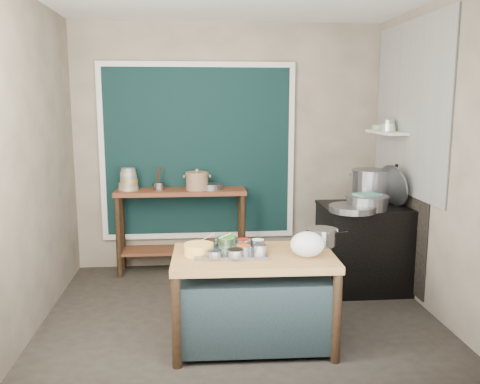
{
  "coord_description": "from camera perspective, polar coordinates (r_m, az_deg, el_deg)",
  "views": [
    {
      "loc": [
        -0.4,
        -4.36,
        1.9
      ],
      "look_at": [
        0.02,
        0.25,
        1.09
      ],
      "focal_mm": 38.0,
      "sensor_mm": 36.0,
      "label": 1
    }
  ],
  "objects": [
    {
      "name": "curtain_panel",
      "position": [
        5.86,
        -4.74,
        4.49
      ],
      "size": [
        2.1,
        0.02,
        1.9
      ],
      "primitive_type": "cube",
      "color": "black",
      "rests_on": "back_wall"
    },
    {
      "name": "ceramic_crock",
      "position": [
        5.67,
        -4.83,
        1.15
      ],
      "size": [
        0.28,
        0.28,
        0.18
      ],
      "primitive_type": null,
      "rotation": [
        0.0,
        0.0,
        0.04
      ],
      "color": "#866649",
      "rests_on": "back_counter"
    },
    {
      "name": "utensil_cup",
      "position": [
        5.74,
        -9.09,
        0.67
      ],
      "size": [
        0.15,
        0.15,
        0.08
      ],
      "primitive_type": "cylinder",
      "rotation": [
        0.0,
        0.0,
        -0.1
      ],
      "color": "gray",
      "rests_on": "back_counter"
    },
    {
      "name": "pot_lid",
      "position": [
        5.31,
        16.86,
        0.7
      ],
      "size": [
        0.21,
        0.44,
        0.42
      ],
      "primitive_type": "cylinder",
      "rotation": [
        0.0,
        1.36,
        0.25
      ],
      "color": "gray",
      "rests_on": "stove_top"
    },
    {
      "name": "shallow_pan",
      "position": [
        4.97,
        12.51,
        -1.83
      ],
      "size": [
        0.52,
        0.52,
        0.06
      ],
      "primitive_type": "cylinder",
      "rotation": [
        0.0,
        0.0,
        0.19
      ],
      "color": "gray",
      "rests_on": "stove_top"
    },
    {
      "name": "back_wall",
      "position": [
        5.9,
        -1.34,
        5.06
      ],
      "size": [
        3.5,
        0.02,
        2.8
      ],
      "primitive_type": "cube",
      "color": "gray",
      "rests_on": "floor"
    },
    {
      "name": "prep_table",
      "position": [
        4.09,
        1.5,
        -12.02
      ],
      "size": [
        1.27,
        0.75,
        0.75
      ],
      "primitive_type": "cube",
      "rotation": [
        0.0,
        0.0,
        -0.03
      ],
      "color": "olive",
      "rests_on": "floor"
    },
    {
      "name": "shelf_bowl_green",
      "position": [
        5.81,
        15.33,
        7.01
      ],
      "size": [
        0.16,
        0.16,
        0.05
      ],
      "primitive_type": "cylinder",
      "rotation": [
        0.0,
        0.0,
        -0.11
      ],
      "color": "gray",
      "rests_on": "wall_shelf"
    },
    {
      "name": "right_wall",
      "position": [
        4.89,
        21.04,
        3.38
      ],
      "size": [
        0.02,
        3.0,
        2.8
      ],
      "primitive_type": "cube",
      "color": "gray",
      "rests_on": "floor"
    },
    {
      "name": "bowl_stack",
      "position": [
        5.76,
        -12.41,
        1.28
      ],
      "size": [
        0.22,
        0.22,
        0.25
      ],
      "color": "tan",
      "rests_on": "back_counter"
    },
    {
      "name": "yellow_basin",
      "position": [
        3.94,
        -4.66,
        -6.43
      ],
      "size": [
        0.29,
        0.29,
        0.09
      ],
      "primitive_type": "cylinder",
      "rotation": [
        0.0,
        0.0,
        0.32
      ],
      "color": "#E8C449",
      "rests_on": "prep_table"
    },
    {
      "name": "condiment_bowls",
      "position": [
        3.99,
        -1.27,
        -6.08
      ],
      "size": [
        0.57,
        0.45,
        0.06
      ],
      "color": "gray",
      "rests_on": "condiment_tray"
    },
    {
      "name": "wall_shelf",
      "position": [
        5.6,
        16.13,
        6.45
      ],
      "size": [
        0.22,
        0.7,
        0.03
      ],
      "primitive_type": "cube",
      "color": "beige",
      "rests_on": "right_wall"
    },
    {
      "name": "saucepan",
      "position": [
        4.24,
        9.14,
        -4.99
      ],
      "size": [
        0.32,
        0.32,
        0.14
      ],
      "primitive_type": null,
      "rotation": [
        0.0,
        0.0,
        0.3
      ],
      "color": "gray",
      "rests_on": "prep_table"
    },
    {
      "name": "stove_top",
      "position": [
        5.31,
        14.1,
        -1.62
      ],
      "size": [
        0.92,
        0.69,
        0.03
      ],
      "primitive_type": "cube",
      "color": "black",
      "rests_on": "stove_block"
    },
    {
      "name": "steamer",
      "position": [
        5.11,
        14.07,
        -1.13
      ],
      "size": [
        0.5,
        0.5,
        0.14
      ],
      "primitive_type": null,
      "rotation": [
        0.0,
        0.0,
        0.22
      ],
      "color": "gray",
      "rests_on": "stove_top"
    },
    {
      "name": "plastic_bag_b",
      "position": [
        4.03,
        7.59,
        -5.57
      ],
      "size": [
        0.24,
        0.21,
        0.16
      ],
      "primitive_type": "ellipsoid",
      "rotation": [
        0.0,
        0.0,
        0.13
      ],
      "color": "white",
      "rests_on": "prep_table"
    },
    {
      "name": "back_counter",
      "position": [
        5.82,
        -6.57,
        -4.33
      ],
      "size": [
        1.45,
        0.4,
        0.95
      ],
      "primitive_type": "cube",
      "color": "brown",
      "rests_on": "floor"
    },
    {
      "name": "shelf_bowl_stack",
      "position": [
        5.56,
        16.32,
        7.15
      ],
      "size": [
        0.15,
        0.15,
        0.12
      ],
      "color": "silver",
      "rests_on": "wall_shelf"
    },
    {
      "name": "floor",
      "position": [
        4.78,
        0.0,
        -13.66
      ],
      "size": [
        3.5,
        3.0,
        0.02
      ],
      "primitive_type": "cube",
      "color": "#2B2620",
      "rests_on": "ground"
    },
    {
      "name": "tile_panel",
      "position": [
        5.35,
        18.49,
        8.87
      ],
      "size": [
        0.02,
        1.7,
        1.7
      ],
      "primitive_type": "cube",
      "color": "#B2B2AA",
      "rests_on": "right_wall"
    },
    {
      "name": "condiment_tray",
      "position": [
        3.98,
        -1.04,
        -6.71
      ],
      "size": [
        0.57,
        0.43,
        0.02
      ],
      "primitive_type": "cube",
      "rotation": [
        0.0,
        0.0,
        -0.06
      ],
      "color": "gray",
      "rests_on": "prep_table"
    },
    {
      "name": "green_cloth",
      "position": [
        5.09,
        14.11,
        -0.28
      ],
      "size": [
        0.27,
        0.24,
        0.02
      ],
      "primitive_type": "cube",
      "rotation": [
        0.0,
        0.0,
        0.35
      ],
      "color": "#488274",
      "rests_on": "steamer"
    },
    {
      "name": "stove_block",
      "position": [
        5.42,
        13.91,
        -6.19
      ],
      "size": [
        0.9,
        0.68,
        0.85
      ],
      "primitive_type": "cube",
      "color": "black",
      "rests_on": "floor"
    },
    {
      "name": "plastic_bag_a",
      "position": [
        3.9,
        7.56,
        -5.83
      ],
      "size": [
        0.33,
        0.3,
        0.2
      ],
      "primitive_type": "ellipsoid",
      "rotation": [
        0.0,
        0.0,
        -0.39
      ],
      "color": "white",
      "rests_on": "prep_table"
    },
    {
      "name": "wide_bowl",
      "position": [
        5.7,
        -3.28,
        0.64
      ],
      "size": [
        0.33,
        0.33,
        0.06
      ],
      "primitive_type": "cylinder",
      "rotation": [
        0.0,
        0.0,
        -0.32
      ],
      "color": "gray",
      "rests_on": "back_counter"
    },
    {
      "name": "curtain_frame",
      "position": [
        5.85,
        -4.74,
        4.48
      ],
      "size": [
        2.22,
        0.03,
        2.02
      ],
      "primitive_type": null,
      "color": "beige",
      "rests_on": "back_wall"
    },
    {
      "name": "soot_patch",
      "position": [
        5.58,
        17.48,
        -2.98
      ],
      "size": [
        0.01,
        1.3,
        1.3
      ],
      "primitive_type": "cube",
      "color": "black",
      "rests_on": "right_wall"
    },
    {
      "name": "stock_pot",
      "position": [
        5.5,
        14.56,
        0.69
      ],
      "size": [
        0.46,
        0.46,
        0.34
      ],
      "primitive_type": null,
      "rotation": [
        0.0,
        0.0,
        -0.06
      ],
      "color": "gray",
      "rests_on": "stove_top"
    },
    {
      "name": "left_wall",
      "position": [
        4.6,
        -22.45,
        2.9
      ],
      "size": [
        0.02,
        3.0,
        2.8
      ],
      "primitive_type": "cube",
      "color": "gray",
      "rests_on": "floor"
    }
  ]
}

